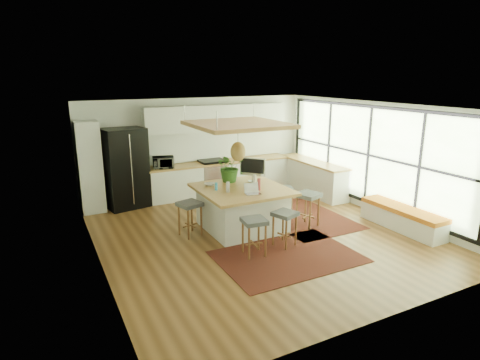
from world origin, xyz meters
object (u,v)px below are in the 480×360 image
stool_near_left (254,238)px  island_plant (230,170)px  monitor (253,171)px  laptop (253,189)px  stool_right_front (308,211)px  stool_right_back (284,199)px  stool_left_side (190,219)px  island (242,208)px  stool_near_right (285,229)px  fridge (125,172)px  microwave (163,161)px

stool_near_left → island_plant: 2.16m
monitor → island_plant: size_ratio=0.84×
laptop → island_plant: size_ratio=0.46×
stool_right_front → island_plant: 1.99m
stool_right_back → stool_left_side: stool_left_side is taller
island → island_plant: (0.01, 0.61, 0.75)m
stool_left_side → monitor: bearing=8.0°
stool_near_left → stool_near_right: stool_near_left is taller
island → monitor: (0.47, 0.37, 0.72)m
stool_near_left → stool_right_front: (1.80, 0.76, 0.00)m
island → stool_right_front: size_ratio=2.38×
fridge → stool_right_back: bearing=-45.5°
stool_near_right → monitor: size_ratio=1.16×
island → stool_right_front: island is taller
island → stool_left_side: size_ratio=2.51×
fridge → laptop: (1.93, -3.22, 0.12)m
laptop → island_plant: island_plant is taller
monitor → stool_near_right: bearing=-46.8°
stool_right_front → stool_near_right: bearing=-148.2°
stool_right_front → island_plant: island_plant is taller
stool_near_left → monitor: (0.90, 1.69, 0.83)m
island → island_plant: size_ratio=2.56×
stool_near_left → monitor: monitor is taller
stool_left_side → laptop: 1.49m
island → stool_left_side: 1.17m
fridge → stool_left_side: fridge is taller
island → stool_near_right: size_ratio=2.61×
stool_near_right → stool_right_back: (1.06, 1.63, 0.00)m
microwave → stool_near_right: bearing=-59.2°
fridge → stool_near_left: (1.50, -4.03, -0.57)m
stool_near_left → laptop: 1.15m
monitor → stool_right_back: bearing=51.5°
stool_right_front → microwave: bearing=125.4°
stool_right_back → laptop: size_ratio=2.00×
fridge → stool_left_side: (0.78, -2.57, -0.57)m
stool_near_left → stool_right_front: 1.95m
fridge → monitor: fridge is taller
laptop → microwave: (-0.93, 3.19, 0.06)m
monitor → microwave: bearing=169.8°
fridge → monitor: 3.37m
stool_right_front → stool_right_back: (0.02, 0.99, 0.00)m
microwave → stool_right_back: bearing=-31.4°
island → island_plant: bearing=89.2°
stool_near_right → stool_right_back: size_ratio=1.07×
stool_left_side → stool_near_left: bearing=-63.5°
microwave → island_plant: 2.28m
stool_near_left → microwave: 4.10m
laptop → microwave: bearing=115.0°
stool_left_side → stool_right_front: bearing=-15.6°
island → stool_right_back: 1.45m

